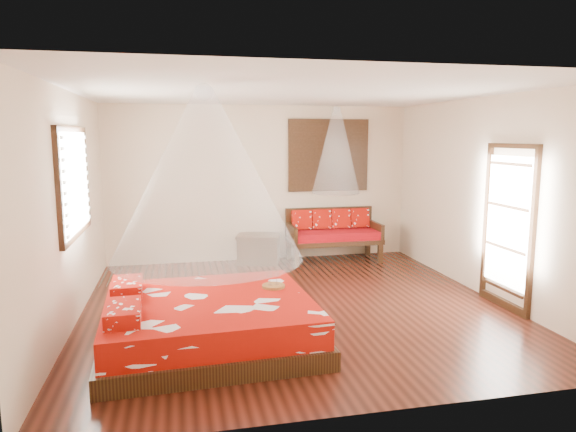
# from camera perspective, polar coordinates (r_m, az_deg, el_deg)

# --- Properties ---
(room) EXTENTS (5.54, 5.54, 2.84)m
(room) POSITION_cam_1_polar(r_m,az_deg,el_deg) (6.66, 0.79, 1.51)
(room) COLOR black
(room) RESTS_ON ground
(bed) EXTENTS (2.37, 2.16, 0.65)m
(bed) POSITION_cam_1_polar(r_m,az_deg,el_deg) (5.78, -8.91, -11.49)
(bed) COLOR black
(bed) RESTS_ON floor
(daybed) EXTENTS (1.66, 0.74, 0.94)m
(daybed) POSITION_cam_1_polar(r_m,az_deg,el_deg) (9.39, 5.01, -1.80)
(daybed) COLOR black
(daybed) RESTS_ON floor
(storage_chest) EXTENTS (0.87, 0.73, 0.52)m
(storage_chest) POSITION_cam_1_polar(r_m,az_deg,el_deg) (9.21, -3.27, -3.63)
(storage_chest) COLOR black
(storage_chest) RESTS_ON floor
(shutter_panel) EXTENTS (1.52, 0.06, 1.32)m
(shutter_panel) POSITION_cam_1_polar(r_m,az_deg,el_deg) (9.56, 4.52, 6.73)
(shutter_panel) COLOR black
(shutter_panel) RESTS_ON wall_back
(window_left) EXTENTS (0.10, 1.74, 1.34)m
(window_left) POSITION_cam_1_polar(r_m,az_deg,el_deg) (6.77, -22.62, 3.50)
(window_left) COLOR black
(window_left) RESTS_ON wall_left
(glazed_door) EXTENTS (0.08, 1.02, 2.16)m
(glazed_door) POSITION_cam_1_polar(r_m,az_deg,el_deg) (7.29, 23.22, -1.21)
(glazed_door) COLOR black
(glazed_door) RESTS_ON floor
(wine_tray) EXTENTS (0.27, 0.27, 0.22)m
(wine_tray) POSITION_cam_1_polar(r_m,az_deg,el_deg) (6.06, -1.63, -7.39)
(wine_tray) COLOR brown
(wine_tray) RESTS_ON bed
(mosquito_net_main) EXTENTS (2.03, 2.03, 1.80)m
(mosquito_net_main) POSITION_cam_1_polar(r_m,az_deg,el_deg) (5.44, -9.08, 4.50)
(mosquito_net_main) COLOR white
(mosquito_net_main) RESTS_ON ceiling
(mosquito_net_daybed) EXTENTS (0.84, 0.84, 1.50)m
(mosquito_net_daybed) POSITION_cam_1_polar(r_m,az_deg,el_deg) (9.11, 5.37, 7.24)
(mosquito_net_daybed) COLOR white
(mosquito_net_daybed) RESTS_ON ceiling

